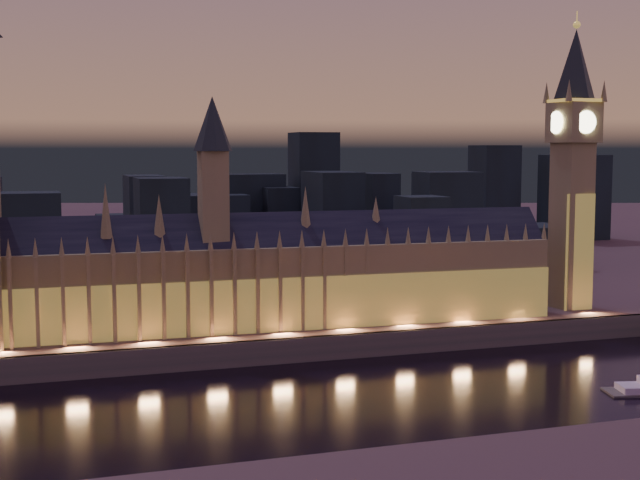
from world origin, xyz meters
name	(u,v)px	position (x,y,z in m)	size (l,w,h in m)	color
ground_plane	(363,393)	(0.00, 0.00, 0.00)	(2000.00, 2000.00, 0.00)	black
north_bank	(142,226)	(0.00, 520.00, 4.00)	(2000.00, 960.00, 8.00)	#53353F
embankment_wall	(319,348)	(0.00, 41.00, 4.00)	(2000.00, 2.50, 8.00)	#434949
palace_of_westminster	(270,273)	(-10.91, 61.74, 26.37)	(202.00, 26.34, 78.00)	#8A8257
elizabeth_tower	(573,144)	(108.00, 61.92, 70.37)	(18.00, 18.00, 111.76)	#8A8257
city_backdrop	(258,218)	(31.60, 247.62, 30.65)	(479.49, 215.63, 84.71)	black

